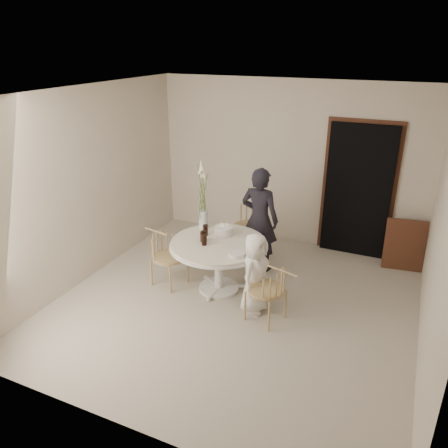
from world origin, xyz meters
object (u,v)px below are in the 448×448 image
at_px(chair_right, 274,287).
at_px(boy, 255,273).
at_px(girl, 260,220).
at_px(flower_vase, 203,202).
at_px(chair_far, 254,219).
at_px(table, 219,250).
at_px(chair_left, 163,250).
at_px(birthday_cake, 223,231).

distance_m(chair_right, boy, 0.36).
bearing_deg(chair_right, girl, -136.79).
relative_size(chair_right, flower_vase, 0.76).
xyz_separation_m(boy, flower_vase, (-1.03, 0.63, 0.59)).
relative_size(chair_far, flower_vase, 0.89).
xyz_separation_m(table, boy, (0.62, -0.27, -0.08)).
distance_m(chair_far, girl, 0.55).
distance_m(chair_left, birthday_cake, 0.90).
bearing_deg(boy, table, 72.97).
bearing_deg(birthday_cake, chair_far, 86.20).
relative_size(table, flower_vase, 1.30).
relative_size(boy, flower_vase, 1.04).
bearing_deg(girl, chair_right, 120.74).
bearing_deg(chair_left, boy, -83.50).
distance_m(table, chair_right, 1.03).
bearing_deg(girl, boy, 110.93).
bearing_deg(table, chair_right, -25.44).
bearing_deg(birthday_cake, chair_right, -35.22).
xyz_separation_m(chair_far, flower_vase, (-0.44, -0.90, 0.54)).
height_order(chair_right, chair_left, chair_left).
xyz_separation_m(chair_far, boy, (0.59, -1.53, -0.06)).
height_order(table, boy, boy).
xyz_separation_m(chair_left, birthday_cake, (0.77, 0.37, 0.28)).
bearing_deg(boy, chair_right, -113.59).
relative_size(chair_right, birthday_cake, 3.11).
height_order(table, chair_right, chair_right).
height_order(boy, flower_vase, flower_vase).
relative_size(chair_far, birthday_cake, 3.62).
xyz_separation_m(table, chair_right, (0.93, -0.44, -0.11)).
relative_size(girl, boy, 1.49).
bearing_deg(girl, flower_vase, 37.35).
bearing_deg(flower_vase, chair_right, -31.06).
bearing_deg(girl, birthday_cake, 64.99).
bearing_deg(girl, table, 74.85).
bearing_deg(birthday_cake, table, -80.97).
xyz_separation_m(table, girl, (0.28, 0.83, 0.18)).
distance_m(table, birthday_cake, 0.30).
distance_m(chair_far, boy, 1.64).
distance_m(chair_right, flower_vase, 1.68).
relative_size(chair_far, girl, 0.57).
height_order(chair_far, chair_left, chair_far).
distance_m(table, chair_left, 0.83).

